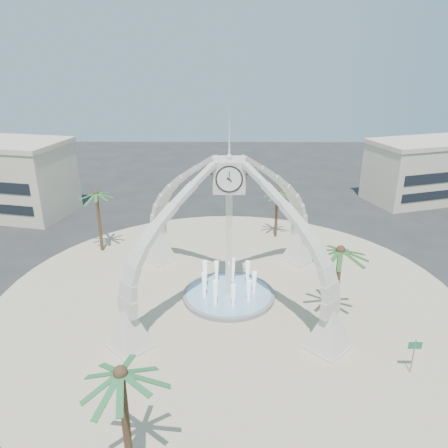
{
  "coord_description": "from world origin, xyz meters",
  "views": [
    {
      "loc": [
        -0.1,
        -33.09,
        20.07
      ],
      "look_at": [
        -0.42,
        2.0,
        6.11
      ],
      "focal_mm": 35.0,
      "sensor_mm": 36.0,
      "label": 1
    }
  ],
  "objects_px": {
    "palm_west": "(96,194)",
    "palm_south": "(121,375)",
    "palm_east": "(341,251)",
    "street_sign": "(414,349)",
    "fountain": "(229,294)",
    "clock_tower": "(229,229)",
    "palm_north": "(277,192)"
  },
  "relations": [
    {
      "from": "palm_east",
      "to": "palm_west",
      "type": "relative_size",
      "value": 0.97
    },
    {
      "from": "palm_east",
      "to": "palm_south",
      "type": "height_order",
      "value": "palm_south"
    },
    {
      "from": "fountain",
      "to": "palm_south",
      "type": "bearing_deg",
      "value": -106.04
    },
    {
      "from": "palm_north",
      "to": "palm_east",
      "type": "bearing_deg",
      "value": -80.05
    },
    {
      "from": "clock_tower",
      "to": "palm_east",
      "type": "xyz_separation_m",
      "value": [
        8.38,
        -3.39,
        -0.39
      ]
    },
    {
      "from": "palm_north",
      "to": "palm_south",
      "type": "relative_size",
      "value": 0.85
    },
    {
      "from": "palm_west",
      "to": "street_sign",
      "type": "bearing_deg",
      "value": -36.44
    },
    {
      "from": "palm_south",
      "to": "street_sign",
      "type": "xyz_separation_m",
      "value": [
        17.09,
        7.71,
        -4.47
      ]
    },
    {
      "from": "palm_west",
      "to": "fountain",
      "type": "bearing_deg",
      "value": -34.85
    },
    {
      "from": "street_sign",
      "to": "palm_east",
      "type": "bearing_deg",
      "value": 121.47
    },
    {
      "from": "clock_tower",
      "to": "palm_west",
      "type": "distance_m",
      "value": 16.61
    },
    {
      "from": "palm_east",
      "to": "street_sign",
      "type": "height_order",
      "value": "palm_east"
    },
    {
      "from": "clock_tower",
      "to": "palm_east",
      "type": "bearing_deg",
      "value": -22.0
    },
    {
      "from": "fountain",
      "to": "palm_north",
      "type": "distance_m",
      "value": 15.35
    },
    {
      "from": "palm_east",
      "to": "palm_west",
      "type": "distance_m",
      "value": 25.5
    },
    {
      "from": "fountain",
      "to": "palm_west",
      "type": "xyz_separation_m",
      "value": [
        -13.63,
        9.49,
        6.1
      ]
    },
    {
      "from": "palm_south",
      "to": "clock_tower",
      "type": "bearing_deg",
      "value": 73.96
    },
    {
      "from": "palm_west",
      "to": "palm_north",
      "type": "relative_size",
      "value": 1.17
    },
    {
      "from": "fountain",
      "to": "palm_east",
      "type": "distance_m",
      "value": 10.75
    },
    {
      "from": "palm_north",
      "to": "street_sign",
      "type": "distance_m",
      "value": 24.15
    },
    {
      "from": "palm_east",
      "to": "palm_north",
      "type": "xyz_separation_m",
      "value": [
        -2.95,
        16.79,
        -0.67
      ]
    },
    {
      "from": "clock_tower",
      "to": "fountain",
      "type": "relative_size",
      "value": 2.24
    },
    {
      "from": "palm_south",
      "to": "street_sign",
      "type": "height_order",
      "value": "palm_south"
    },
    {
      "from": "palm_west",
      "to": "palm_north",
      "type": "distance_m",
      "value": 19.48
    },
    {
      "from": "palm_west",
      "to": "street_sign",
      "type": "relative_size",
      "value": 2.7
    },
    {
      "from": "clock_tower",
      "to": "palm_north",
      "type": "height_order",
      "value": "clock_tower"
    },
    {
      "from": "clock_tower",
      "to": "palm_west",
      "type": "bearing_deg",
      "value": 145.15
    },
    {
      "from": "fountain",
      "to": "street_sign",
      "type": "bearing_deg",
      "value": -38.14
    },
    {
      "from": "palm_west",
      "to": "palm_south",
      "type": "bearing_deg",
      "value": -72.03
    },
    {
      "from": "clock_tower",
      "to": "palm_north",
      "type": "relative_size",
      "value": 2.91
    },
    {
      "from": "palm_north",
      "to": "palm_south",
      "type": "bearing_deg",
      "value": -108.73
    },
    {
      "from": "palm_south",
      "to": "palm_east",
      "type": "bearing_deg",
      "value": 46.1
    }
  ]
}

